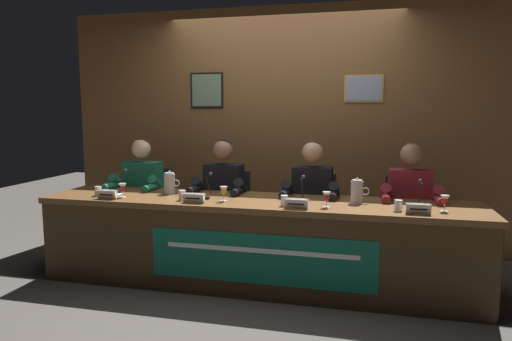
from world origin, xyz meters
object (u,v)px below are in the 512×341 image
Objects in this scene: panelist_center_right at (311,198)px; juice_glass_far_right at (445,200)px; chair_center_right at (313,222)px; nameplate_far_right at (418,209)px; microphone_far_right at (421,199)px; water_pitcher_left_side at (170,183)px; conference_table at (253,229)px; juice_glass_far_left at (123,188)px; juice_glass_center_left at (224,191)px; microphone_far_left at (121,185)px; document_stack_far_left at (108,195)px; water_cup_center_left at (182,196)px; panelist_far_right at (410,202)px; water_cup_far_right at (398,206)px; chair_center_left at (228,218)px; panelist_center_left at (221,194)px; chair_far_right at (407,228)px; water_pitcher_right_side at (357,192)px; water_cup_far_left at (98,192)px; microphone_center_right at (302,193)px; microphone_center_left at (208,190)px; water_cup_center_right at (284,201)px; panelist_far_left at (139,190)px; nameplate_center_right at (296,204)px; juice_glass_center_right at (327,197)px; chair_far_left at (150,213)px; nameplate_far_left at (107,194)px; nameplate_center_left at (194,198)px.

juice_glass_far_right is (1.06, -0.48, 0.12)m from panelist_center_right.
nameplate_far_right is at bearing -43.55° from chair_center_right.
microphone_far_right is 1.03× the size of water_pitcher_left_side.
conference_table is 1.20m from juice_glass_far_left.
microphone_far_left is at bearing 172.91° from juice_glass_center_left.
water_cup_center_left is at bearing -3.74° from document_stack_far_left.
panelist_far_right is 2.14m from water_pitcher_left_side.
chair_center_left is at bearing 154.86° from water_cup_far_right.
panelist_center_left is at bearing 160.19° from nameplate_far_right.
chair_far_right reaches higher than nameplate_far_right.
water_pitcher_right_side is (-0.31, 0.24, 0.06)m from water_cup_far_right.
microphone_center_right reaches higher than water_cup_far_left.
microphone_far_left is at bearing 177.48° from microphone_center_left.
water_pitcher_right_side is (-0.65, 0.17, 0.01)m from juice_glass_far_right.
chair_center_right is 0.85m from water_cup_center_right.
panelist_far_left is 14.38× the size of water_cup_center_left.
water_cup_far_right is (-0.13, -0.74, 0.35)m from chair_far_right.
chair_center_left is at bearing 90.67° from microphone_center_left.
juice_glass_center_right is (0.22, 0.11, 0.05)m from nameplate_center_right.
panelist_far_left is 2.15m from water_pitcher_right_side.
water_cup_far_left is 0.07× the size of panelist_far_right.
chair_far_left reaches higher than juice_glass_center_left.
panelist_center_right is 5.65× the size of microphone_center_right.
panelist_center_right is at bearing 84.95° from microphone_center_right.
chair_center_left is (0.82, 0.83, -0.35)m from nameplate_far_left.
juice_glass_far_left is 0.14× the size of chair_center_right.
juice_glass_far_right is at bearing -24.20° from panelist_center_right.
water_cup_far_right is at bearing 7.76° from nameplate_center_right.
nameplate_far_left is at bearing -179.60° from nameplate_far_right.
chair_center_right reaches higher than nameplate_far_right.
water_cup_center_left is at bearing -158.64° from chair_far_right.
panelist_far_left is at bearing 160.34° from water_cup_center_right.
juice_glass_center_left is 0.59× the size of water_pitcher_left_side.
water_pitcher_left_side is at bearing 178.65° from water_pitcher_right_side.
microphone_center_right is 1.73m from document_stack_far_left.
panelist_far_left reaches higher than water_pitcher_right_side.
panelist_far_right is at bearing 34.54° from water_pitcher_right_side.
juice_glass_center_left is at bearing 176.72° from juice_glass_center_right.
water_cup_far_left is 0.80m from water_cup_center_left.
microphone_far_right is (0.94, 0.26, 0.03)m from nameplate_center_right.
water_cup_center_left is at bearing -173.82° from conference_table.
microphone_far_left is at bearing -88.58° from panelist_far_left.
panelist_far_right reaches higher than chair_far_right.
microphone_far_right is (2.73, 0.14, 0.04)m from water_cup_far_left.
water_cup_far_left is at bearing -178.99° from juice_glass_far_right.
water_pitcher_left_side is (-1.99, 0.28, 0.06)m from water_cup_far_right.
water_cup_far_left is 0.39× the size of microphone_far_left.
microphone_center_right is at bearing -156.93° from panelist_far_right.
chair_center_left is 0.83m from water_cup_center_left.
conference_table is 20.37× the size of nameplate_center_left.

